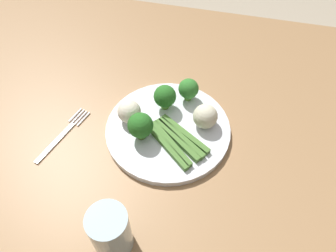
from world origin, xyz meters
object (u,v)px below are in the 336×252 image
broccoli_front (165,97)px  water_glass (110,232)px  broccoli_back_right (189,89)px  fork (63,134)px  broccoli_back (140,126)px  plate (168,129)px  asparagus_bundle (176,140)px  cauliflower_left (129,112)px  dining_table (172,166)px  cauliflower_right (205,116)px

broccoli_front → water_glass: 0.32m
broccoli_back_right → fork: size_ratio=0.35×
fork → water_glass: 0.28m
broccoli_back → water_glass: size_ratio=0.63×
plate → broccoli_back_right: broccoli_back_right is taller
broccoli_back → asparagus_bundle: bearing=2.3°
plate → broccoli_front: 0.07m
broccoli_front → cauliflower_left: size_ratio=1.19×
asparagus_bundle → broccoli_back_right: broccoli_back_right is taller
fork → broccoli_front: bearing=-43.4°
dining_table → fork: (-0.24, -0.03, 0.09)m
asparagus_bundle → fork: asparagus_bundle is taller
dining_table → broccoli_front: 0.17m
broccoli_front → cauliflower_left: bearing=-141.9°
plate → water_glass: water_glass is taller
broccoli_back_right → cauliflower_left: bearing=-141.4°
cauliflower_right → water_glass: size_ratio=0.51×
cauliflower_right → cauliflower_left: bearing=-171.5°
dining_table → fork: size_ratio=8.32×
cauliflower_left → fork: cauliflower_left is taller
fork → cauliflower_left: bearing=-47.7°
dining_table → plate: plate is taller
dining_table → water_glass: (-0.05, -0.23, 0.14)m
asparagus_bundle → broccoli_back_right: size_ratio=2.53×
broccoli_front → fork: broccoli_front is taller
broccoli_back → broccoli_back_right: bearing=60.2°
asparagus_bundle → cauliflower_left: cauliflower_left is taller
dining_table → broccoli_back_right: 0.19m
plate → cauliflower_left: size_ratio=5.28×
broccoli_front → cauliflower_right: (0.10, -0.03, -0.01)m
broccoli_front → broccoli_back: bearing=-107.3°
broccoli_back_right → fork: (-0.25, -0.16, -0.05)m
water_glass → cauliflower_right: bearing=69.0°
asparagus_bundle → dining_table: bearing=-155.3°
water_glass → broccoli_back_right: bearing=80.3°
broccoli_back → broccoli_front: size_ratio=1.07×
broccoli_back_right → plate: bearing=-105.3°
cauliflower_right → fork: (-0.30, -0.09, -0.04)m
plate → asparagus_bundle: size_ratio=1.90×
cauliflower_right → broccoli_back_right: bearing=127.1°
plate → water_glass: 0.27m
asparagus_bundle → broccoli_front: 0.11m
plate → cauliflower_left: 0.09m
broccoli_back → broccoli_front: bearing=72.7°
plate → cauliflower_right: size_ratio=5.08×
cauliflower_left → cauliflower_right: (0.16, 0.02, 0.00)m
fork → plate: bearing=-58.0°
broccoli_back_right → fork: 0.30m
broccoli_front → fork: size_ratio=0.38×
fork → water_glass: size_ratio=1.55×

